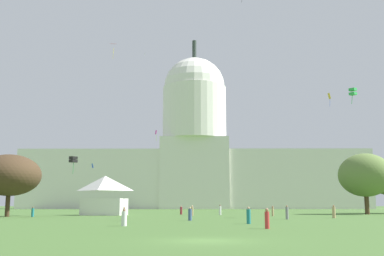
% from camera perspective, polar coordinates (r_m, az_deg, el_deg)
% --- Properties ---
extents(ground_plane, '(800.00, 800.00, 0.00)m').
position_cam_1_polar(ground_plane, '(24.22, 1.80, -13.83)').
color(ground_plane, '#42662D').
extents(capitol_building, '(139.18, 26.36, 71.07)m').
position_cam_1_polar(capitol_building, '(189.07, 0.30, -3.39)').
color(capitol_building, silver).
rests_on(capitol_building, ground_plane).
extents(event_tent, '(7.94, 6.10, 6.66)m').
position_cam_1_polar(event_tent, '(80.61, -10.79, -8.17)').
color(event_tent, white).
rests_on(event_tent, ground_plane).
extents(tree_west_near, '(11.54, 12.25, 9.32)m').
position_cam_1_polar(tree_west_near, '(75.10, -21.72, -5.47)').
color(tree_west_near, '#42301E').
rests_on(tree_west_near, ground_plane).
extents(tree_east_far, '(12.76, 12.43, 11.21)m').
position_cam_1_polar(tree_east_far, '(91.43, 20.70, -5.49)').
color(tree_east_far, '#4C3823').
rests_on(tree_east_far, ground_plane).
extents(person_teal_lawn_far_right, '(0.51, 0.51, 1.60)m').
position_cam_1_polar(person_teal_lawn_far_right, '(44.81, 7.04, -10.81)').
color(person_teal_lawn_far_right, '#1E757A').
rests_on(person_teal_lawn_far_right, ground_plane).
extents(person_tan_back_right, '(0.51, 0.51, 1.65)m').
position_cam_1_polar(person_tan_back_right, '(75.15, 0.03, -10.27)').
color(person_tan_back_right, tan).
rests_on(person_tan_back_right, ground_plane).
extents(person_tan_edge_west, '(0.39, 0.39, 1.59)m').
position_cam_1_polar(person_tan_edge_west, '(74.09, 9.99, -10.16)').
color(person_tan_edge_west, tan).
rests_on(person_tan_edge_west, ground_plane).
extents(person_teal_mid_left, '(0.44, 0.44, 1.47)m').
position_cam_1_polar(person_teal_mid_left, '(72.75, -19.18, -9.86)').
color(person_teal_mid_left, '#1E757A').
rests_on(person_teal_mid_left, ground_plane).
extents(person_grey_lawn_far_left, '(0.36, 0.36, 1.71)m').
position_cam_1_polar(person_grey_lawn_far_left, '(58.77, 11.71, -10.28)').
color(person_grey_lawn_far_left, gray).
rests_on(person_grey_lawn_far_left, ground_plane).
extents(person_grey_front_center, '(0.43, 0.43, 1.54)m').
position_cam_1_polar(person_grey_front_center, '(53.04, -8.43, -10.57)').
color(person_grey_front_center, gray).
rests_on(person_grey_front_center, ground_plane).
extents(person_denim_front_right, '(0.48, 0.48, 1.53)m').
position_cam_1_polar(person_denim_front_right, '(53.38, -0.25, -10.69)').
color(person_denim_front_right, '#3D5684').
rests_on(person_denim_front_right, ground_plane).
extents(person_red_back_left, '(0.43, 0.43, 1.55)m').
position_cam_1_polar(person_red_back_left, '(36.18, 9.30, -11.11)').
color(person_red_back_left, red).
rests_on(person_red_back_left, ground_plane).
extents(person_white_deep_crowd, '(0.47, 0.47, 1.76)m').
position_cam_1_polar(person_white_deep_crowd, '(80.72, 3.51, -10.16)').
color(person_white_deep_crowd, silver).
rests_on(person_white_deep_crowd, ground_plane).
extents(person_white_back_center, '(0.52, 0.52, 1.46)m').
position_cam_1_polar(person_white_back_center, '(40.59, -8.43, -11.05)').
color(person_white_back_center, silver).
rests_on(person_white_back_center, ground_plane).
extents(person_tan_front_left, '(0.60, 0.60, 1.74)m').
position_cam_1_polar(person_tan_front_left, '(65.57, 17.20, -9.95)').
color(person_tan_front_left, tan).
rests_on(person_tan_front_left, ground_plane).
extents(person_maroon_mid_center, '(0.49, 0.49, 1.60)m').
position_cam_1_polar(person_maroon_mid_center, '(84.09, -1.36, -10.20)').
color(person_maroon_mid_center, maroon).
rests_on(person_maroon_mid_center, ground_plane).
extents(kite_white_high, '(0.44, 1.05, 1.25)m').
position_cam_1_polar(kite_white_high, '(162.90, -5.88, 9.11)').
color(kite_white_high, white).
extents(kite_green_low, '(1.23, 1.23, 2.33)m').
position_cam_1_polar(kite_green_low, '(70.16, 19.35, 4.28)').
color(kite_green_low, green).
extents(kite_blue_low, '(0.70, 0.62, 1.34)m').
position_cam_1_polar(kite_blue_low, '(141.09, -12.25, -4.61)').
color(kite_blue_low, blue).
extents(kite_gold_mid, '(0.63, 0.94, 3.47)m').
position_cam_1_polar(kite_gold_mid, '(120.72, 16.68, 3.74)').
color(kite_gold_mid, gold).
extents(kite_magenta_mid, '(0.69, 0.64, 3.97)m').
position_cam_1_polar(kite_magenta_mid, '(162.62, -4.49, -0.65)').
color(kite_magenta_mid, '#D1339E').
extents(kite_red_high, '(1.78, 0.97, 4.02)m').
position_cam_1_polar(kite_red_high, '(129.72, -9.76, 10.01)').
color(kite_red_high, red).
extents(kite_black_low, '(1.48, 1.48, 2.94)m').
position_cam_1_polar(kite_black_low, '(79.77, -14.53, -3.81)').
color(kite_black_low, black).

